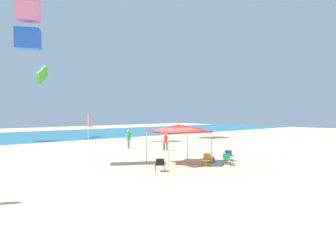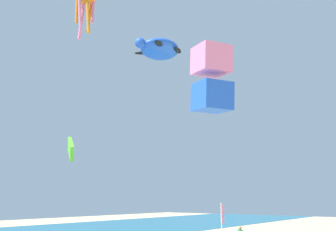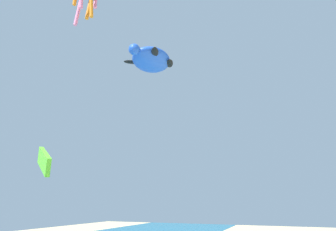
{
  "view_description": "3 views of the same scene",
  "coord_description": "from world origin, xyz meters",
  "px_view_note": "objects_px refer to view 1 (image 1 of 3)",
  "views": [
    {
      "loc": [
        -15.26,
        -15.93,
        3.54
      ],
      "look_at": [
        0.26,
        0.97,
        3.31
      ],
      "focal_mm": 35.03,
      "sensor_mm": 36.0,
      "label": 1
    },
    {
      "loc": [
        -22.02,
        -2.67,
        3.78
      ],
      "look_at": [
        -0.71,
        13.52,
        9.64
      ],
      "focal_mm": 40.26,
      "sensor_mm": 36.0,
      "label": 2
    },
    {
      "loc": [
        -15.2,
        9.79,
        5.29
      ],
      "look_at": [
        -0.71,
        15.7,
        10.27
      ],
      "focal_mm": 29.41,
      "sensor_mm": 36.0,
      "label": 3
    }
  ],
  "objects_px": {
    "canopy_tent": "(179,128)",
    "cooler_box": "(211,159)",
    "folding_chair_left_of_tent": "(160,164)",
    "kite_parafoil_lime": "(42,75)",
    "banner_flag": "(89,129)",
    "person_near_umbrella": "(166,141)",
    "person_far_stroller": "(128,138)",
    "folding_chair_near_cooler": "(227,158)",
    "kite_box_pink": "(28,25)",
    "folding_chair_right_of_tent": "(207,159)",
    "folding_chair_facing_ocean": "(229,155)"
  },
  "relations": [
    {
      "from": "cooler_box",
      "to": "folding_chair_right_of_tent",
      "type": "bearing_deg",
      "value": -149.03
    },
    {
      "from": "kite_parafoil_lime",
      "to": "kite_box_pink",
      "type": "bearing_deg",
      "value": 10.73
    },
    {
      "from": "folding_chair_near_cooler",
      "to": "banner_flag",
      "type": "xyz_separation_m",
      "value": [
        -3.91,
        11.43,
        1.63
      ]
    },
    {
      "from": "canopy_tent",
      "to": "cooler_box",
      "type": "xyz_separation_m",
      "value": [
        2.01,
        -1.21,
        -2.22
      ]
    },
    {
      "from": "cooler_box",
      "to": "person_far_stroller",
      "type": "distance_m",
      "value": 11.24
    },
    {
      "from": "folding_chair_facing_ocean",
      "to": "kite_parafoil_lime",
      "type": "relative_size",
      "value": 0.19
    },
    {
      "from": "person_far_stroller",
      "to": "folding_chair_near_cooler",
      "type": "bearing_deg",
      "value": -139.98
    },
    {
      "from": "kite_parafoil_lime",
      "to": "person_far_stroller",
      "type": "bearing_deg",
      "value": 38.95
    },
    {
      "from": "canopy_tent",
      "to": "folding_chair_facing_ocean",
      "type": "distance_m",
      "value": 4.29
    },
    {
      "from": "person_far_stroller",
      "to": "folding_chair_left_of_tent",
      "type": "bearing_deg",
      "value": -162.24
    },
    {
      "from": "folding_chair_facing_ocean",
      "to": "person_near_umbrella",
      "type": "distance_m",
      "value": 8.03
    },
    {
      "from": "canopy_tent",
      "to": "person_far_stroller",
      "type": "bearing_deg",
      "value": 73.75
    },
    {
      "from": "person_far_stroller",
      "to": "cooler_box",
      "type": "bearing_deg",
      "value": -139.39
    },
    {
      "from": "folding_chair_left_of_tent",
      "to": "kite_parafoil_lime",
      "type": "height_order",
      "value": "kite_parafoil_lime"
    },
    {
      "from": "folding_chair_near_cooler",
      "to": "folding_chair_right_of_tent",
      "type": "height_order",
      "value": "same"
    },
    {
      "from": "folding_chair_left_of_tent",
      "to": "person_near_umbrella",
      "type": "xyz_separation_m",
      "value": [
        7.47,
        7.76,
        0.45
      ]
    },
    {
      "from": "folding_chair_right_of_tent",
      "to": "person_far_stroller",
      "type": "xyz_separation_m",
      "value": [
        2.37,
        12.06,
        0.58
      ]
    },
    {
      "from": "folding_chair_left_of_tent",
      "to": "folding_chair_near_cooler",
      "type": "bearing_deg",
      "value": -157.44
    },
    {
      "from": "canopy_tent",
      "to": "person_far_stroller",
      "type": "height_order",
      "value": "canopy_tent"
    },
    {
      "from": "folding_chair_near_cooler",
      "to": "canopy_tent",
      "type": "bearing_deg",
      "value": 14.19
    },
    {
      "from": "canopy_tent",
      "to": "folding_chair_facing_ocean",
      "type": "xyz_separation_m",
      "value": [
        3.39,
        -1.75,
        -1.95
      ]
    },
    {
      "from": "canopy_tent",
      "to": "folding_chair_near_cooler",
      "type": "distance_m",
      "value": 3.88
    },
    {
      "from": "folding_chair_left_of_tent",
      "to": "person_near_umbrella",
      "type": "height_order",
      "value": "person_near_umbrella"
    },
    {
      "from": "canopy_tent",
      "to": "person_near_umbrella",
      "type": "height_order",
      "value": "canopy_tent"
    },
    {
      "from": "folding_chair_left_of_tent",
      "to": "kite_box_pink",
      "type": "height_order",
      "value": "kite_box_pink"
    },
    {
      "from": "folding_chair_facing_ocean",
      "to": "kite_box_pink",
      "type": "relative_size",
      "value": 0.26
    },
    {
      "from": "canopy_tent",
      "to": "banner_flag",
      "type": "distance_m",
      "value": 8.85
    },
    {
      "from": "folding_chair_left_of_tent",
      "to": "cooler_box",
      "type": "relative_size",
      "value": 1.11
    },
    {
      "from": "canopy_tent",
      "to": "person_near_umbrella",
      "type": "distance_m",
      "value": 7.74
    },
    {
      "from": "folding_chair_right_of_tent",
      "to": "kite_box_pink",
      "type": "relative_size",
      "value": 0.26
    },
    {
      "from": "canopy_tent",
      "to": "folding_chair_near_cooler",
      "type": "height_order",
      "value": "canopy_tent"
    },
    {
      "from": "banner_flag",
      "to": "canopy_tent",
      "type": "bearing_deg",
      "value": -75.86
    },
    {
      "from": "folding_chair_near_cooler",
      "to": "kite_box_pink",
      "type": "relative_size",
      "value": 0.26
    },
    {
      "from": "person_far_stroller",
      "to": "kite_box_pink",
      "type": "relative_size",
      "value": 0.56
    },
    {
      "from": "folding_chair_left_of_tent",
      "to": "kite_box_pink",
      "type": "bearing_deg",
      "value": -16.29
    },
    {
      "from": "banner_flag",
      "to": "folding_chair_left_of_tent",
      "type": "bearing_deg",
      "value": -95.16
    },
    {
      "from": "cooler_box",
      "to": "person_near_umbrella",
      "type": "height_order",
      "value": "person_near_umbrella"
    },
    {
      "from": "folding_chair_right_of_tent",
      "to": "banner_flag",
      "type": "height_order",
      "value": "banner_flag"
    },
    {
      "from": "folding_chair_right_of_tent",
      "to": "folding_chair_facing_ocean",
      "type": "relative_size",
      "value": 1.0
    },
    {
      "from": "folding_chair_near_cooler",
      "to": "cooler_box",
      "type": "xyz_separation_m",
      "value": [
        0.27,
        1.65,
        -0.27
      ]
    },
    {
      "from": "person_far_stroller",
      "to": "kite_box_pink",
      "type": "distance_m",
      "value": 14.47
    },
    {
      "from": "kite_box_pink",
      "to": "cooler_box",
      "type": "bearing_deg",
      "value": 175.37
    },
    {
      "from": "folding_chair_facing_ocean",
      "to": "banner_flag",
      "type": "distance_m",
      "value": 11.84
    },
    {
      "from": "folding_chair_right_of_tent",
      "to": "folding_chair_left_of_tent",
      "type": "distance_m",
      "value": 3.65
    },
    {
      "from": "canopy_tent",
      "to": "folding_chair_near_cooler",
      "type": "relative_size",
      "value": 5.02
    },
    {
      "from": "folding_chair_near_cooler",
      "to": "kite_parafoil_lime",
      "type": "distance_m",
      "value": 31.59
    },
    {
      "from": "cooler_box",
      "to": "person_far_stroller",
      "type": "xyz_separation_m",
      "value": [
        0.89,
        11.17,
        0.85
      ]
    },
    {
      "from": "canopy_tent",
      "to": "person_far_stroller",
      "type": "distance_m",
      "value": 10.47
    },
    {
      "from": "folding_chair_facing_ocean",
      "to": "kite_box_pink",
      "type": "height_order",
      "value": "kite_box_pink"
    },
    {
      "from": "canopy_tent",
      "to": "cooler_box",
      "type": "height_order",
      "value": "canopy_tent"
    }
  ]
}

